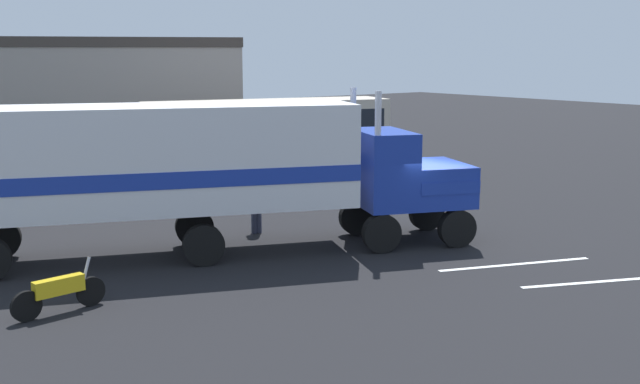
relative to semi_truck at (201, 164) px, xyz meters
The scene contains 8 objects.
ground_plane 6.77m from the semi_truck, 22.74° to the right, with size 120.00×120.00×0.00m, color black.
lane_stripe_near 8.83m from the semi_truck, 44.47° to the right, with size 4.40×0.16×0.01m, color silver.
lane_stripe_mid 10.79m from the semi_truck, 51.51° to the right, with size 4.40×0.16×0.01m, color silver.
semi_truck is the anchor object (origin of this frame).
person_bystander 3.29m from the semi_truck, 26.30° to the left, with size 0.36×0.47×1.63m.
parked_bus 13.76m from the semi_truck, 48.67° to the left, with size 11.29×5.27×3.40m.
motorcycle 5.74m from the semi_truck, 153.44° to the right, with size 2.11×0.36×1.12m.
building_backdrop 22.47m from the semi_truck, 86.21° to the left, with size 23.45×14.23×6.25m.
Camera 1 is at (-15.69, -15.78, 5.55)m, focal length 42.80 mm.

